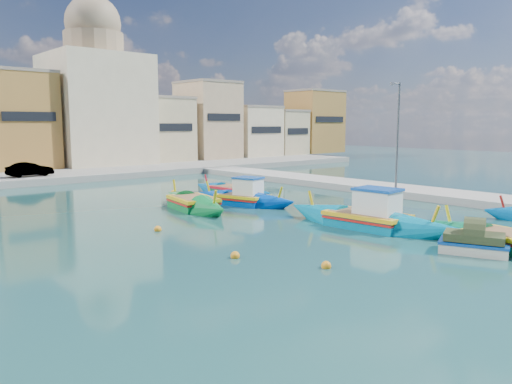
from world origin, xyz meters
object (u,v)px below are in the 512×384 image
church_block (96,94)px  luzzu_blue_cabin (243,200)px  luzzu_green (193,204)px  tender_near (474,244)px  quay_street_lamp (397,135)px  luzzu_cyan_mid (232,192)px  luzzu_turquoise_cabin (368,220)px

church_block → luzzu_blue_cabin: 31.55m
church_block → luzzu_green: 31.44m
luzzu_green → tender_near: luzzu_green is taller
luzzu_green → tender_near: 16.18m
luzzu_blue_cabin → quay_street_lamp: bearing=-18.3°
luzzu_blue_cabin → church_block: bearing=82.8°
church_block → luzzu_blue_cabin: (-3.83, -30.26, -8.07)m
quay_street_lamp → luzzu_cyan_mid: 12.57m
luzzu_green → luzzu_turquoise_cabin: bearing=-71.6°
luzzu_blue_cabin → luzzu_cyan_mid: bearing=61.2°
luzzu_turquoise_cabin → quay_street_lamp: bearing=27.3°
quay_street_lamp → luzzu_blue_cabin: size_ratio=1.01×
luzzu_turquoise_cabin → luzzu_blue_cabin: size_ratio=1.24×
church_block → luzzu_green: (-7.12, -29.53, -8.13)m
luzzu_blue_cabin → tender_near: (-0.75, -15.25, 0.06)m
luzzu_turquoise_cabin → luzzu_cyan_mid: size_ratio=1.26×
luzzu_blue_cabin → luzzu_cyan_mid: 4.38m
luzzu_turquoise_cabin → tender_near: 5.82m
quay_street_lamp → tender_near: bearing=-136.2°
quay_street_lamp → luzzu_cyan_mid: size_ratio=1.02×
luzzu_blue_cabin → luzzu_cyan_mid: (2.11, 3.83, -0.09)m
church_block → luzzu_cyan_mid: size_ratio=2.43×
luzzu_blue_cabin → luzzu_cyan_mid: luzzu_blue_cabin is taller
luzzu_turquoise_cabin → tender_near: luzzu_turquoise_cabin is taller
church_block → quay_street_lamp: size_ratio=2.39×
luzzu_blue_cabin → tender_near: 15.27m
church_block → luzzu_cyan_mid: church_block is taller
church_block → tender_near: 46.44m
quay_street_lamp → luzzu_green: size_ratio=0.95×
luzzu_turquoise_cabin → luzzu_green: bearing=108.4°
tender_near → church_block: bearing=84.3°
luzzu_green → tender_near: bearing=-81.0°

